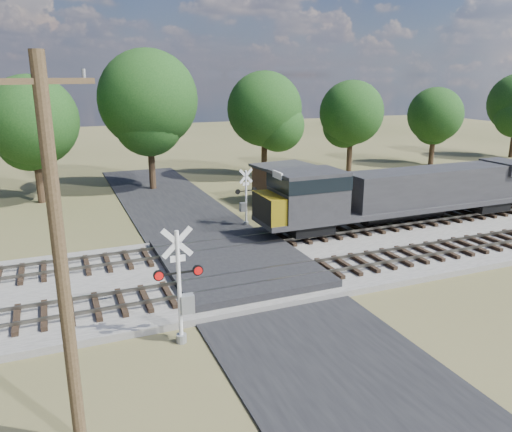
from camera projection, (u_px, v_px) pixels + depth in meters
name	position (u px, v px, depth m)	size (l,w,h in m)	color
ground	(239.00, 273.00, 24.95)	(160.00, 160.00, 0.00)	#474926
ballast_bed	(397.00, 243.00, 29.02)	(140.00, 10.00, 0.30)	gray
road	(239.00, 272.00, 24.94)	(7.00, 60.00, 0.08)	black
crossing_panel	(236.00, 264.00, 25.31)	(7.00, 9.00, 0.62)	#262628
track_near	(314.00, 270.00, 24.20)	(140.00, 2.60, 0.33)	black
track_far	(271.00, 240.00, 28.65)	(140.00, 2.60, 0.33)	black
crossing_signal_near	(182.00, 296.00, 18.01)	(1.81, 0.39, 4.48)	silver
crossing_signal_far	(245.00, 202.00, 32.35)	(1.53, 0.35, 3.80)	silver
utility_pole	(60.00, 257.00, 11.96)	(2.37, 0.97, 10.09)	#372B19
equipment_shed	(287.00, 184.00, 38.12)	(4.77, 4.77, 2.94)	#432D1C
treeline	(160.00, 109.00, 41.91)	(78.91, 9.45, 11.70)	black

